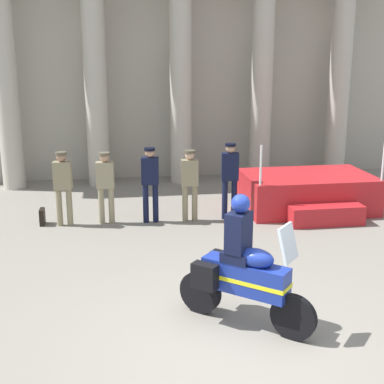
# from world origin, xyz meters

# --- Properties ---
(ground_plane) EXTENTS (28.00, 28.00, 0.00)m
(ground_plane) POSITION_xyz_m (0.00, 0.00, 0.00)
(ground_plane) COLOR gray
(colonnade_backdrop) EXTENTS (13.79, 1.47, 7.00)m
(colonnade_backdrop) POSITION_xyz_m (0.47, 9.60, 3.65)
(colonnade_backdrop) COLOR #A49F91
(colonnade_backdrop) RESTS_ON ground_plane
(reviewing_stand) EXTENTS (3.04, 2.43, 1.77)m
(reviewing_stand) POSITION_xyz_m (3.11, 5.65, 0.42)
(reviewing_stand) COLOR #B21E23
(reviewing_stand) RESTS_ON ground_plane
(officer_in_row_0) EXTENTS (0.40, 0.27, 1.66)m
(officer_in_row_0) POSITION_xyz_m (-2.63, 5.35, 0.98)
(officer_in_row_0) COLOR #847A5B
(officer_in_row_0) RESTS_ON ground_plane
(officer_in_row_1) EXTENTS (0.40, 0.27, 1.62)m
(officer_in_row_1) POSITION_xyz_m (-1.71, 5.35, 0.95)
(officer_in_row_1) COLOR gray
(officer_in_row_1) RESTS_ON ground_plane
(officer_in_row_2) EXTENTS (0.40, 0.27, 1.70)m
(officer_in_row_2) POSITION_xyz_m (-0.73, 5.29, 1.01)
(officer_in_row_2) COLOR black
(officer_in_row_2) RESTS_ON ground_plane
(officer_in_row_3) EXTENTS (0.40, 0.27, 1.63)m
(officer_in_row_3) POSITION_xyz_m (0.16, 5.25, 0.96)
(officer_in_row_3) COLOR #847A5B
(officer_in_row_3) RESTS_ON ground_plane
(officer_in_row_4) EXTENTS (0.40, 0.27, 1.75)m
(officer_in_row_4) POSITION_xyz_m (1.08, 5.28, 1.04)
(officer_in_row_4) COLOR black
(officer_in_row_4) RESTS_ON ground_plane
(motorcycle_with_rider) EXTENTS (1.66, 1.46, 1.90)m
(motorcycle_with_rider) POSITION_xyz_m (0.15, 0.46, 0.79)
(motorcycle_with_rider) COLOR black
(motorcycle_with_rider) RESTS_ON ground_plane
(briefcase_on_ground) EXTENTS (0.10, 0.32, 0.36)m
(briefcase_on_ground) POSITION_xyz_m (-3.14, 5.48, 0.18)
(briefcase_on_ground) COLOR black
(briefcase_on_ground) RESTS_ON ground_plane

